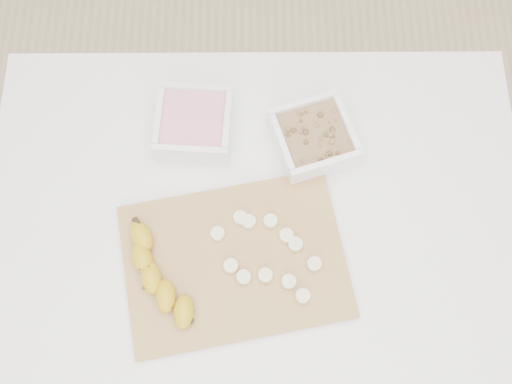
{
  "coord_description": "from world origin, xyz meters",
  "views": [
    {
      "loc": [
        -0.0,
        -0.29,
        1.75
      ],
      "look_at": [
        0.0,
        0.03,
        0.81
      ],
      "focal_mm": 40.0,
      "sensor_mm": 36.0,
      "label": 1
    }
  ],
  "objects_px": {
    "table": "(256,232)",
    "banana": "(160,278)",
    "bowl_granola": "(313,138)",
    "cutting_board": "(235,261)",
    "bowl_yogurt": "(194,124)"
  },
  "relations": [
    {
      "from": "bowl_granola",
      "to": "banana",
      "type": "bearing_deg",
      "value": -136.48
    },
    {
      "from": "bowl_granola",
      "to": "cutting_board",
      "type": "xyz_separation_m",
      "value": [
        -0.15,
        -0.23,
        -0.03
      ]
    },
    {
      "from": "bowl_granola",
      "to": "table",
      "type": "bearing_deg",
      "value": -126.59
    },
    {
      "from": "bowl_granola",
      "to": "cutting_board",
      "type": "bearing_deg",
      "value": -122.83
    },
    {
      "from": "table",
      "to": "banana",
      "type": "distance_m",
      "value": 0.24
    },
    {
      "from": "table",
      "to": "cutting_board",
      "type": "distance_m",
      "value": 0.14
    },
    {
      "from": "bowl_yogurt",
      "to": "bowl_granola",
      "type": "relative_size",
      "value": 0.85
    },
    {
      "from": "cutting_board",
      "to": "bowl_yogurt",
      "type": "bearing_deg",
      "value": 106.66
    },
    {
      "from": "table",
      "to": "bowl_yogurt",
      "type": "bearing_deg",
      "value": 123.39
    },
    {
      "from": "table",
      "to": "bowl_yogurt",
      "type": "xyz_separation_m",
      "value": [
        -0.12,
        0.17,
        0.13
      ]
    },
    {
      "from": "banana",
      "to": "cutting_board",
      "type": "bearing_deg",
      "value": -4.99
    },
    {
      "from": "bowl_yogurt",
      "to": "bowl_granola",
      "type": "xyz_separation_m",
      "value": [
        0.22,
        -0.03,
        -0.0
      ]
    },
    {
      "from": "table",
      "to": "banana",
      "type": "bearing_deg",
      "value": -145.31
    },
    {
      "from": "bowl_yogurt",
      "to": "banana",
      "type": "bearing_deg",
      "value": -99.84
    },
    {
      "from": "banana",
      "to": "bowl_granola",
      "type": "bearing_deg",
      "value": 23.98
    }
  ]
}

